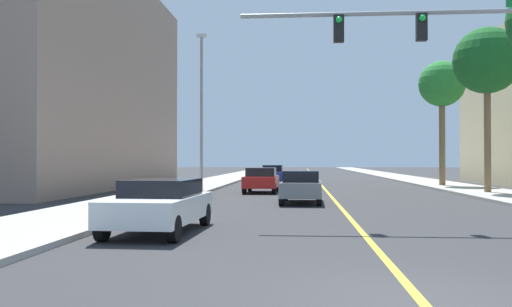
% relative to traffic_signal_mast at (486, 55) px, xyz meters
% --- Properties ---
extents(ground, '(192.00, 192.00, 0.00)m').
position_rel_traffic_signal_mast_xyz_m(ground, '(-4.00, 32.44, -5.11)').
color(ground, '#2D2D30').
extents(sidewalk_left, '(3.95, 168.00, 0.15)m').
position_rel_traffic_signal_mast_xyz_m(sidewalk_left, '(-12.90, 32.44, -5.03)').
color(sidewalk_left, '#9E9B93').
rests_on(sidewalk_left, ground).
extents(sidewalk_right, '(3.95, 168.00, 0.15)m').
position_rel_traffic_signal_mast_xyz_m(sidewalk_right, '(4.90, 32.44, -5.03)').
color(sidewalk_right, '#9E9B93').
rests_on(sidewalk_right, ground).
extents(lane_marking_center, '(0.16, 144.00, 0.01)m').
position_rel_traffic_signal_mast_xyz_m(lane_marking_center, '(-4.00, 32.44, -5.10)').
color(lane_marking_center, yellow).
rests_on(lane_marking_center, ground).
extents(building_left_near, '(15.33, 27.56, 15.06)m').
position_rel_traffic_signal_mast_xyz_m(building_left_near, '(-24.77, 19.76, 2.42)').
color(building_left_near, gray).
rests_on(building_left_near, ground).
extents(traffic_signal_mast, '(10.91, 0.36, 6.68)m').
position_rel_traffic_signal_mast_xyz_m(traffic_signal_mast, '(0.00, 0.00, 0.00)').
color(traffic_signal_mast, gray).
rests_on(traffic_signal_mast, sidewalk_right).
extents(street_lamp, '(0.56, 0.28, 9.22)m').
position_rel_traffic_signal_mast_xyz_m(street_lamp, '(-11.43, 14.88, 0.08)').
color(street_lamp, gray).
rests_on(street_lamp, sidewalk_left).
extents(palm_mid, '(3.68, 3.68, 9.12)m').
position_rel_traffic_signal_mast_xyz_m(palm_mid, '(4.70, 14.07, 2.24)').
color(palm_mid, brown).
rests_on(palm_mid, sidewalk_right).
extents(palm_far, '(3.22, 3.22, 8.74)m').
position_rel_traffic_signal_mast_xyz_m(palm_far, '(4.34, 22.30, 2.03)').
color(palm_far, brown).
rests_on(palm_far, sidewalk_right).
extents(car_blue, '(1.87, 4.00, 1.50)m').
position_rel_traffic_signal_mast_xyz_m(car_blue, '(-7.81, 27.15, -4.35)').
color(car_blue, '#1E389E').
rests_on(car_blue, ground).
extents(car_gray, '(1.87, 4.27, 1.44)m').
position_rel_traffic_signal_mast_xyz_m(car_gray, '(-5.58, 7.21, -4.36)').
color(car_gray, slate).
rests_on(car_gray, ground).
extents(car_white, '(2.10, 4.58, 1.39)m').
position_rel_traffic_signal_mast_xyz_m(car_white, '(-9.33, -2.89, -4.37)').
color(car_white, white).
rests_on(car_white, ground).
extents(car_red, '(1.95, 3.97, 1.46)m').
position_rel_traffic_signal_mast_xyz_m(car_red, '(-7.88, 14.88, -4.35)').
color(car_red, red).
rests_on(car_red, ground).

